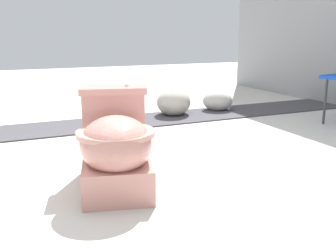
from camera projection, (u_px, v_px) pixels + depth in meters
ground_plane at (100, 170)px, 2.34m from camera, size 14.00×14.00×0.00m
gravel_strip at (122, 122)px, 3.56m from camera, size 0.56×8.00×0.01m
toilet at (116, 146)px, 2.05m from camera, size 0.70×0.51×0.52m
boulder_near at (174, 102)px, 3.85m from camera, size 0.50×0.50×0.26m
boulder_far at (218, 101)px, 4.08m from camera, size 0.37×0.39×0.21m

